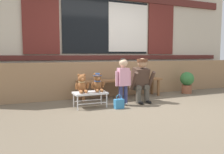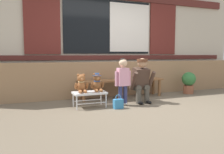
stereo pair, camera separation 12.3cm
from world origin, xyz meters
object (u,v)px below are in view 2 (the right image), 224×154
(wooden_bench_long, at_px, (122,82))
(child_standing, at_px, (123,76))
(small_display_bench, at_px, (90,94))
(teddy_bear_plain, at_px, (81,84))
(teddy_bear_with_hat, at_px, (97,83))
(potted_plant, at_px, (189,81))
(handbag_on_ground, at_px, (118,104))
(adult_crouching, at_px, (141,80))

(wooden_bench_long, height_order, child_standing, child_standing)
(wooden_bench_long, bearing_deg, small_display_bench, -145.85)
(small_display_bench, height_order, teddy_bear_plain, teddy_bear_plain)
(wooden_bench_long, relative_size, teddy_bear_plain, 5.78)
(teddy_bear_with_hat, relative_size, potted_plant, 0.64)
(child_standing, distance_m, handbag_on_ground, 0.58)
(child_standing, bearing_deg, teddy_bear_with_hat, 169.43)
(small_display_bench, height_order, adult_crouching, adult_crouching)
(child_standing, height_order, handbag_on_ground, child_standing)
(wooden_bench_long, xyz_separation_m, teddy_bear_with_hat, (-0.83, -0.67, 0.10))
(teddy_bear_with_hat, relative_size, adult_crouching, 0.38)
(child_standing, bearing_deg, adult_crouching, 13.03)
(child_standing, height_order, adult_crouching, child_standing)
(teddy_bear_plain, height_order, handbag_on_ground, teddy_bear_plain)
(small_display_bench, xyz_separation_m, handbag_on_ground, (0.47, -0.32, -0.17))
(small_display_bench, bearing_deg, teddy_bear_with_hat, 0.77)
(handbag_on_ground, bearing_deg, wooden_bench_long, 62.35)
(teddy_bear_plain, bearing_deg, small_display_bench, -0.51)
(wooden_bench_long, distance_m, handbag_on_ground, 1.16)
(child_standing, relative_size, adult_crouching, 1.01)
(handbag_on_ground, bearing_deg, child_standing, 48.43)
(small_display_bench, height_order, child_standing, child_standing)
(potted_plant, bearing_deg, small_display_bench, -169.52)
(wooden_bench_long, height_order, small_display_bench, wooden_bench_long)
(teddy_bear_with_hat, height_order, handbag_on_ground, teddy_bear_with_hat)
(teddy_bear_with_hat, bearing_deg, small_display_bench, -179.23)
(handbag_on_ground, xyz_separation_m, potted_plant, (2.39, 0.85, 0.23))
(teddy_bear_plain, height_order, child_standing, child_standing)
(wooden_bench_long, height_order, teddy_bear_plain, teddy_bear_plain)
(teddy_bear_with_hat, xyz_separation_m, adult_crouching, (1.00, 0.02, 0.01))
(small_display_bench, bearing_deg, handbag_on_ground, -34.19)
(teddy_bear_with_hat, xyz_separation_m, child_standing, (0.51, -0.10, 0.12))
(teddy_bear_plain, xyz_separation_m, adult_crouching, (1.32, 0.02, 0.02))
(teddy_bear_plain, bearing_deg, child_standing, -6.51)
(wooden_bench_long, bearing_deg, teddy_bear_plain, -149.76)
(teddy_bear_plain, relative_size, potted_plant, 0.64)
(small_display_bench, xyz_separation_m, teddy_bear_with_hat, (0.16, 0.00, 0.21))
(teddy_bear_with_hat, distance_m, adult_crouching, 1.00)
(teddy_bear_with_hat, distance_m, potted_plant, 2.76)
(potted_plant, bearing_deg, adult_crouching, -163.30)
(adult_crouching, xyz_separation_m, handbag_on_ground, (-0.69, -0.34, -0.38))
(small_display_bench, distance_m, potted_plant, 2.91)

